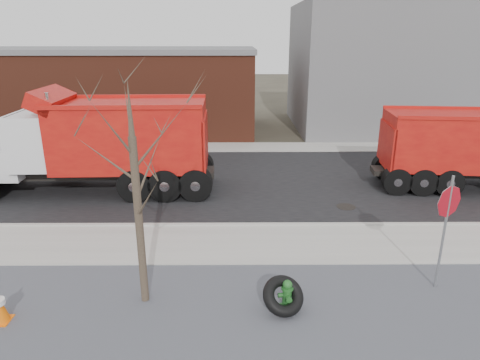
{
  "coord_description": "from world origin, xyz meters",
  "views": [
    {
      "loc": [
        -1.0,
        -11.35,
        6.01
      ],
      "look_at": [
        -0.91,
        2.23,
        1.4
      ],
      "focal_mm": 32.0,
      "sensor_mm": 36.0,
      "label": 1
    }
  ],
  "objects_px": {
    "truck_tire": "(283,296)",
    "stop_sign": "(447,214)",
    "fire_hydrant": "(287,296)",
    "dump_truck_red_a": "(478,146)",
    "dump_truck_red_b": "(97,141)"
  },
  "relations": [
    {
      "from": "stop_sign",
      "to": "dump_truck_red_b",
      "type": "relative_size",
      "value": 0.3
    },
    {
      "from": "dump_truck_red_a",
      "to": "dump_truck_red_b",
      "type": "xyz_separation_m",
      "value": [
        -15.12,
        -0.26,
        0.29
      ]
    },
    {
      "from": "truck_tire",
      "to": "stop_sign",
      "type": "xyz_separation_m",
      "value": [
        3.92,
        0.97,
        1.58
      ]
    },
    {
      "from": "truck_tire",
      "to": "dump_truck_red_b",
      "type": "height_order",
      "value": "dump_truck_red_b"
    },
    {
      "from": "truck_tire",
      "to": "fire_hydrant",
      "type": "bearing_deg",
      "value": 44.45
    },
    {
      "from": "fire_hydrant",
      "to": "truck_tire",
      "type": "bearing_deg",
      "value": -143.95
    },
    {
      "from": "truck_tire",
      "to": "dump_truck_red_a",
      "type": "bearing_deg",
      "value": 43.85
    },
    {
      "from": "stop_sign",
      "to": "dump_truck_red_a",
      "type": "xyz_separation_m",
      "value": [
        4.7,
        7.31,
        -0.22
      ]
    },
    {
      "from": "dump_truck_red_b",
      "to": "fire_hydrant",
      "type": "bearing_deg",
      "value": 128.01
    },
    {
      "from": "truck_tire",
      "to": "dump_truck_red_a",
      "type": "height_order",
      "value": "dump_truck_red_a"
    },
    {
      "from": "dump_truck_red_a",
      "to": "dump_truck_red_b",
      "type": "height_order",
      "value": "dump_truck_red_b"
    },
    {
      "from": "fire_hydrant",
      "to": "stop_sign",
      "type": "relative_size",
      "value": 0.26
    },
    {
      "from": "truck_tire",
      "to": "dump_truck_red_b",
      "type": "bearing_deg",
      "value": 129.01
    },
    {
      "from": "fire_hydrant",
      "to": "dump_truck_red_a",
      "type": "xyz_separation_m",
      "value": [
        8.52,
        8.18,
        1.44
      ]
    },
    {
      "from": "truck_tire",
      "to": "dump_truck_red_a",
      "type": "xyz_separation_m",
      "value": [
        8.62,
        8.28,
        1.36
      ]
    }
  ]
}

